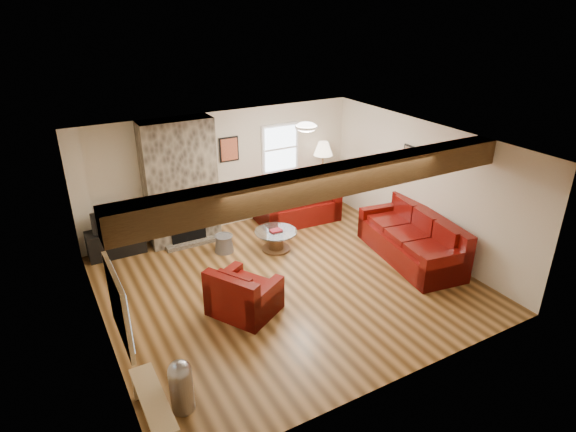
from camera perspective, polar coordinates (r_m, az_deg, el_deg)
name	(u,v)px	position (r m, az deg, el deg)	size (l,w,h in m)	color
room	(287,218)	(7.90, -0.14, -0.27)	(8.00, 8.00, 8.00)	#513315
oak_beam	(332,180)	(6.51, 5.24, 4.21)	(6.00, 0.36, 0.38)	#372210
chimney_breast	(181,184)	(9.69, -12.61, 3.72)	(1.40, 0.67, 2.50)	#353029
back_window	(280,148)	(10.63, -0.93, 8.02)	(0.90, 0.08, 1.10)	white
hatch_window	(119,306)	(5.71, -19.37, -10.02)	(0.08, 1.00, 0.90)	tan
ceiling_dome	(306,129)	(8.67, 2.18, 10.32)	(0.40, 0.40, 0.18)	silver
artwork_back	(229,149)	(10.10, -6.99, 7.84)	(0.42, 0.06, 0.52)	black
artwork_right	(413,158)	(9.63, 14.63, 6.71)	(0.06, 0.55, 0.42)	black
sofa_three	(411,237)	(9.35, 14.35, -2.40)	(2.33, 0.97, 0.90)	#4C0508
loveseat	(297,200)	(10.66, 1.02, 1.90)	(1.76, 1.01, 0.93)	#4C0508
armchair_red	(244,290)	(7.63, -5.21, -8.72)	(0.96, 0.84, 0.78)	#4C0508
coffee_table	(276,240)	(9.47, -1.43, -2.90)	(0.83, 0.83, 0.44)	#462A16
tv_cabinet	(116,242)	(9.85, -19.71, -2.93)	(1.05, 0.42, 0.53)	black
television	(112,219)	(9.65, -20.11, -0.36)	(0.77, 0.10, 0.45)	black
floor_lamp	(323,153)	(10.81, 4.18, 7.51)	(0.43, 0.43, 1.66)	#AD8048
pine_bench	(155,412)	(6.15, -15.52, -21.48)	(0.27, 1.17, 0.44)	tan
pedal_bin	(181,386)	(6.18, -12.55, -19.03)	(0.29, 0.29, 0.71)	#9D9DA2
coal_bucket	(224,243)	(9.50, -7.60, -3.20)	(0.38, 0.38, 0.36)	slate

